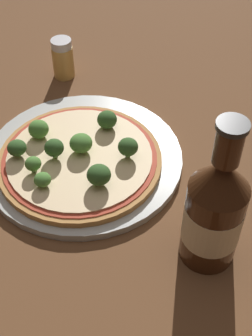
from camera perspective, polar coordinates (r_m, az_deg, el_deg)
The scene contains 14 objects.
ground_plane at distance 0.72m, azimuth -4.45°, elevation 2.35°, with size 3.00×3.00×0.00m, color brown.
plate at distance 0.70m, azimuth -5.18°, elevation 1.19°, with size 0.29×0.29×0.01m.
pizza at distance 0.68m, azimuth -5.65°, elevation 1.08°, with size 0.24×0.24×0.01m.
broccoli_floret_0 at distance 0.67m, azimuth -5.51°, elevation 3.03°, with size 0.03×0.03×0.03m.
broccoli_floret_1 at distance 0.71m, azimuth -2.45°, elevation 6.02°, with size 0.03×0.03×0.03m.
broccoli_floret_2 at distance 0.65m, azimuth -11.26°, elevation 0.49°, with size 0.02×0.02×0.02m.
broccoli_floret_3 at distance 0.66m, azimuth 0.25°, elevation 2.58°, with size 0.03×0.03×0.03m.
broccoli_floret_4 at distance 0.62m, azimuth -3.33°, elevation -0.85°, with size 0.03×0.03×0.03m.
broccoli_floret_5 at distance 0.64m, azimuth -10.14°, elevation -1.41°, with size 0.02×0.02×0.02m.
broccoli_floret_6 at distance 0.67m, azimuth -8.76°, elevation 2.43°, with size 0.03×0.03×0.03m.
broccoli_floret_7 at distance 0.68m, azimuth -13.16°, elevation 2.40°, with size 0.03×0.03×0.03m.
broccoli_floret_8 at distance 0.71m, azimuth -10.61°, elevation 4.68°, with size 0.03×0.03×0.03m.
beer_bottle at distance 0.54m, azimuth 10.71°, elevation -5.21°, with size 0.07×0.07×0.21m.
pepper_shaker at distance 0.86m, azimuth -7.71°, elevation 13.08°, with size 0.04×0.04×0.07m.
Camera 1 is at (0.45, -0.28, 0.50)m, focal length 50.00 mm.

